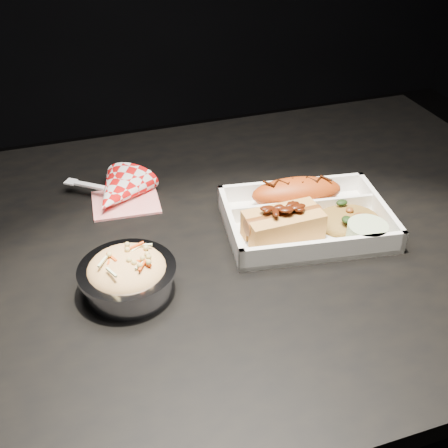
{
  "coord_description": "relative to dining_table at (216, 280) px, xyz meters",
  "views": [
    {
      "loc": [
        -0.21,
        -0.67,
        1.26
      ],
      "look_at": [
        -0.0,
        -0.06,
        0.81
      ],
      "focal_mm": 45.0,
      "sensor_mm": 36.0,
      "label": 1
    }
  ],
  "objects": [
    {
      "name": "hotdog",
      "position": [
        0.09,
        -0.04,
        0.12
      ],
      "size": [
        0.12,
        0.06,
        0.06
      ],
      "rotation": [
        0.0,
        0.0,
        0.03
      ],
      "color": "#C98D44",
      "rests_on": "food_tray"
    },
    {
      "name": "napkin_fork",
      "position": [
        -0.12,
        0.15,
        0.11
      ],
      "size": [
        0.16,
        0.15,
        0.1
      ],
      "rotation": [
        0.0,
        0.0,
        -0.66
      ],
      "color": "red",
      "rests_on": "dining_table"
    },
    {
      "name": "foil_coleslaw_cup",
      "position": [
        -0.15,
        -0.09,
        0.12
      ],
      "size": [
        0.13,
        0.13,
        0.07
      ],
      "color": "silver",
      "rests_on": "dining_table"
    },
    {
      "name": "food_tray",
      "position": [
        0.14,
        -0.02,
        0.1
      ],
      "size": [
        0.27,
        0.21,
        0.04
      ],
      "rotation": [
        0.0,
        0.0,
        -0.15
      ],
      "color": "white",
      "rests_on": "dining_table"
    },
    {
      "name": "fried_rice_mound",
      "position": [
        0.2,
        -0.05,
        0.11
      ],
      "size": [
        0.12,
        0.1,
        0.03
      ],
      "primitive_type": "ellipsoid",
      "rotation": [
        0.0,
        0.0,
        -0.15
      ],
      "color": "olive",
      "rests_on": "food_tray"
    },
    {
      "name": "dining_table",
      "position": [
        0.0,
        0.0,
        0.0
      ],
      "size": [
        1.2,
        0.8,
        0.75
      ],
      "color": "black",
      "rests_on": "ground"
    },
    {
      "name": "cupcake_liner",
      "position": [
        0.21,
        -0.1,
        0.11
      ],
      "size": [
        0.06,
        0.06,
        0.03
      ],
      "primitive_type": "cylinder",
      "color": "#A7BC8E",
      "rests_on": "food_tray"
    },
    {
      "name": "fried_pastry",
      "position": [
        0.15,
        0.03,
        0.12
      ],
      "size": [
        0.16,
        0.08,
        0.05
      ],
      "primitive_type": "ellipsoid",
      "rotation": [
        0.0,
        0.0,
        -0.15
      ],
      "color": "#A43D10",
      "rests_on": "food_tray"
    }
  ]
}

